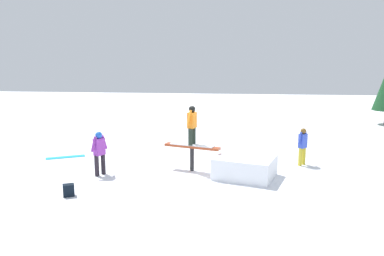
# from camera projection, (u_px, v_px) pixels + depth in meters

# --- Properties ---
(ground_plane) EXTENTS (60.00, 60.00, 0.00)m
(ground_plane) POSITION_uv_depth(u_px,v_px,m) (192.00, 171.00, 12.82)
(ground_plane) COLOR white
(rail_feature) EXTENTS (1.96, 0.84, 0.88)m
(rail_feature) POSITION_uv_depth(u_px,v_px,m) (192.00, 150.00, 12.69)
(rail_feature) COLOR black
(rail_feature) RESTS_ON ground
(snow_kicker_ramp) EXTENTS (2.16, 1.96, 0.68)m
(snow_kicker_ramp) POSITION_uv_depth(u_px,v_px,m) (245.00, 167.00, 12.02)
(snow_kicker_ramp) COLOR white
(snow_kicker_ramp) RESTS_ON ground
(main_rider_on_rail) EXTENTS (1.56, 0.74, 1.35)m
(main_rider_on_rail) POSITION_uv_depth(u_px,v_px,m) (192.00, 126.00, 12.55)
(main_rider_on_rail) COLOR white
(main_rider_on_rail) RESTS_ON rail_feature
(bystander_purple) EXTENTS (0.40, 0.62, 1.45)m
(bystander_purple) POSITION_uv_depth(u_px,v_px,m) (99.00, 151.00, 12.18)
(bystander_purple) COLOR black
(bystander_purple) RESTS_ON ground
(bystander_blue) EXTENTS (0.43, 0.49, 1.35)m
(bystander_blue) POSITION_uv_depth(u_px,v_px,m) (303.00, 145.00, 13.36)
(bystander_blue) COLOR gold
(bystander_blue) RESTS_ON ground
(loose_snowboard_cyan) EXTENTS (1.41, 0.92, 0.02)m
(loose_snowboard_cyan) POSITION_uv_depth(u_px,v_px,m) (66.00, 157.00, 14.54)
(loose_snowboard_cyan) COLOR #1DB7D3
(loose_snowboard_cyan) RESTS_ON ground
(backpack_on_snow) EXTENTS (0.37, 0.33, 0.34)m
(backpack_on_snow) POSITION_uv_depth(u_px,v_px,m) (69.00, 190.00, 10.38)
(backpack_on_snow) COLOR black
(backpack_on_snow) RESTS_ON ground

